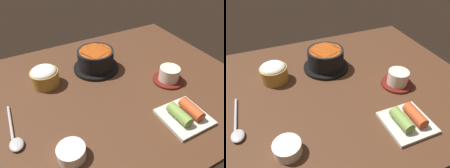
# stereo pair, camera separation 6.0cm
# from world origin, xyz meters

# --- Properties ---
(dining_table) EXTENTS (1.00, 0.76, 0.02)m
(dining_table) POSITION_xyz_m (0.00, 0.00, 0.01)
(dining_table) COLOR #4C2D1C
(dining_table) RESTS_ON ground
(stone_pot) EXTENTS (0.17, 0.17, 0.08)m
(stone_pot) POSITION_xyz_m (0.03, 0.13, 0.06)
(stone_pot) COLOR black
(stone_pot) RESTS_ON dining_table
(rice_bowl) EXTENTS (0.10, 0.10, 0.07)m
(rice_bowl) POSITION_xyz_m (-0.17, 0.12, 0.06)
(rice_bowl) COLOR #B78C38
(rice_bowl) RESTS_ON dining_table
(tea_cup_with_saucer) EXTENTS (0.11, 0.11, 0.06)m
(tea_cup_with_saucer) POSITION_xyz_m (0.22, -0.07, 0.05)
(tea_cup_with_saucer) COLOR maroon
(tea_cup_with_saucer) RESTS_ON dining_table
(kimchi_plate) EXTENTS (0.13, 0.13, 0.04)m
(kimchi_plate) POSITION_xyz_m (0.15, -0.23, 0.04)
(kimchi_plate) COLOR silver
(kimchi_plate) RESTS_ON dining_table
(side_bowl_near) EXTENTS (0.07, 0.07, 0.03)m
(side_bowl_near) POSITION_xyz_m (-0.19, -0.20, 0.04)
(side_bowl_near) COLOR white
(side_bowl_near) RESTS_ON dining_table
(spoon) EXTENTS (0.04, 0.18, 0.01)m
(spoon) POSITION_xyz_m (-0.30, -0.07, 0.03)
(spoon) COLOR #B7B7BC
(spoon) RESTS_ON dining_table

